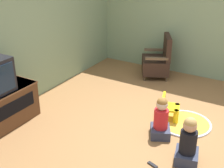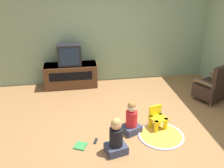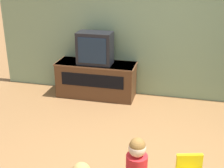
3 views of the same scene
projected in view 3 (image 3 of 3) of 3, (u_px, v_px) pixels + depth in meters
name	position (u px, v px, depth m)	size (l,w,h in m)	color
wall_back	(158.00, 18.00, 5.00)	(5.57, 0.12, 2.67)	gray
tv_cabinet	(96.00, 79.00, 5.30)	(1.34, 0.49, 0.60)	#4C2D19
television	(95.00, 48.00, 5.06)	(0.56, 0.33, 0.53)	black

